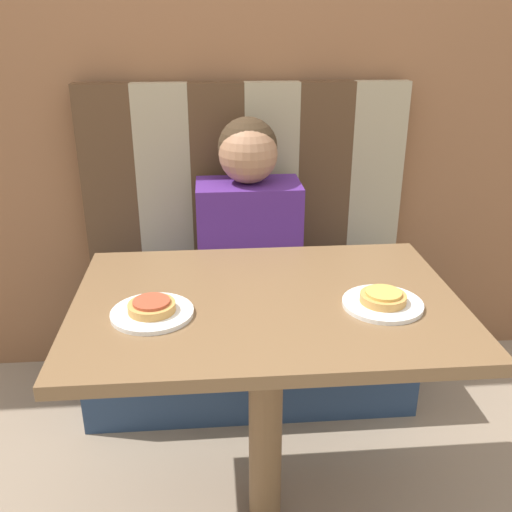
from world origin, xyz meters
The scene contains 9 objects.
wall_back centered at (0.00, 0.98, 1.30)m, with size 7.00×0.05×2.60m.
booth_seat centered at (0.00, 0.68, 0.24)m, with size 1.30×0.50×0.48m.
booth_backrest centered at (0.00, 0.89, 0.86)m, with size 1.30×0.06×0.76m.
dining_table centered at (0.00, 0.00, 0.67)m, with size 1.03×0.72×0.78m.
person centered at (0.00, 0.68, 0.81)m, with size 0.39×0.25×0.66m.
plate_left centered at (-0.30, -0.07, 0.78)m, with size 0.21×0.21×0.01m.
plate_right centered at (0.30, -0.07, 0.78)m, with size 0.21×0.21×0.01m.
pizza_left centered at (-0.30, -0.07, 0.80)m, with size 0.12×0.12×0.03m.
pizza_right centered at (0.30, -0.07, 0.80)m, with size 0.12×0.12×0.03m.
Camera 1 is at (-0.14, -1.36, 1.48)m, focal length 40.00 mm.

